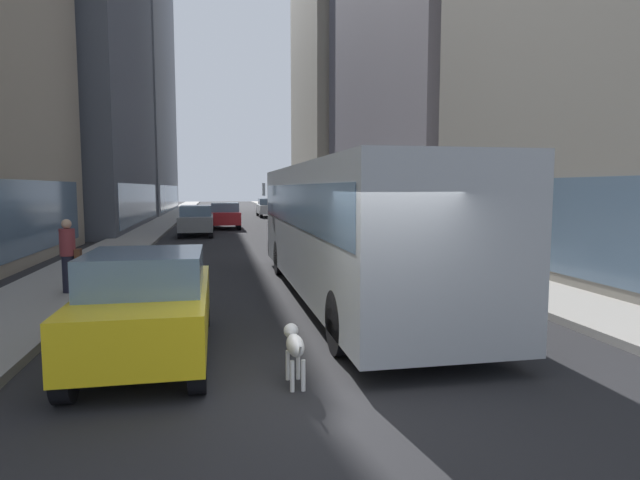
# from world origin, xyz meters

# --- Properties ---
(ground_plane) EXTENTS (120.00, 120.00, 0.00)m
(ground_plane) POSITION_xyz_m (0.00, 35.00, 0.00)
(ground_plane) COLOR #232326
(sidewalk_left) EXTENTS (2.40, 110.00, 0.15)m
(sidewalk_left) POSITION_xyz_m (-5.70, 35.00, 0.07)
(sidewalk_left) COLOR gray
(sidewalk_left) RESTS_ON ground
(sidewalk_right) EXTENTS (2.40, 110.00, 0.15)m
(sidewalk_right) POSITION_xyz_m (5.70, 35.00, 0.07)
(sidewalk_right) COLOR #9E9991
(sidewalk_right) RESTS_ON ground
(building_left_far) EXTENTS (11.04, 23.72, 28.40)m
(building_left_far) POSITION_xyz_m (-11.90, 51.16, 14.19)
(building_left_far) COLOR slate
(building_left_far) RESTS_ON ground
(building_right_far) EXTENTS (10.78, 15.17, 26.14)m
(building_right_far) POSITION_xyz_m (11.90, 44.36, 13.06)
(building_right_far) COLOR #B2A893
(building_right_far) RESTS_ON ground
(transit_bus) EXTENTS (2.78, 11.53, 3.05)m
(transit_bus) POSITION_xyz_m (1.20, 5.53, 1.78)
(transit_bus) COLOR #999EA3
(transit_bus) RESTS_ON ground
(car_red_coupe) EXTENTS (1.84, 3.99, 1.62)m
(car_red_coupe) POSITION_xyz_m (-1.20, 27.44, 0.82)
(car_red_coupe) COLOR red
(car_red_coupe) RESTS_ON ground
(car_white_van) EXTENTS (1.81, 4.61, 1.62)m
(car_white_van) POSITION_xyz_m (2.80, 40.42, 0.82)
(car_white_van) COLOR silver
(car_white_van) RESTS_ON ground
(car_yellow_taxi) EXTENTS (1.75, 4.10, 1.62)m
(car_yellow_taxi) POSITION_xyz_m (-2.80, 1.82, 0.82)
(car_yellow_taxi) COLOR yellow
(car_yellow_taxi) RESTS_ON ground
(car_grey_wagon) EXTENTS (1.74, 4.55, 1.62)m
(car_grey_wagon) POSITION_xyz_m (-2.80, 22.77, 0.82)
(car_grey_wagon) COLOR slate
(car_grey_wagon) RESTS_ON ground
(dalmatian_dog) EXTENTS (0.22, 0.96, 0.72)m
(dalmatian_dog) POSITION_xyz_m (-0.80, 0.33, 0.51)
(dalmatian_dog) COLOR white
(dalmatian_dog) RESTS_ON ground
(pedestrian_with_handbag) EXTENTS (0.45, 0.34, 1.69)m
(pedestrian_with_handbag) POSITION_xyz_m (-5.11, 6.59, 1.01)
(pedestrian_with_handbag) COLOR #1E1E2D
(pedestrian_with_handbag) RESTS_ON sidewalk_left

